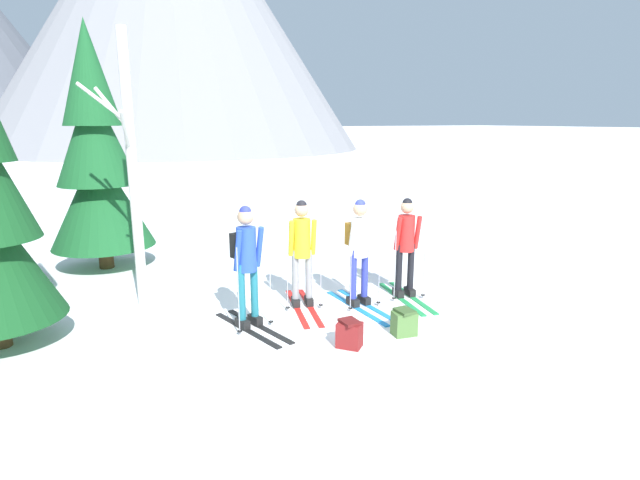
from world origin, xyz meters
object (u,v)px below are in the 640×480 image
Objects in this scene: birch_tree_tall at (132,170)px; backpack_on_snow_front at (404,322)px; backpack_on_snow_beside at (349,334)px; skier_in_blue at (246,259)px; pine_tree_near at (97,159)px; skier_in_yellow at (302,247)px; skier_in_red at (406,244)px; skier_in_white at (359,247)px.

birch_tree_tall reaches higher than backpack_on_snow_front.
backpack_on_snow_front is 0.95× the size of backpack_on_snow_beside.
birch_tree_tall is (-1.24, 1.66, 1.19)m from skier_in_blue.
backpack_on_snow_beside is at bearing -66.07° from pine_tree_near.
skier_in_blue is 2.39m from birch_tree_tall.
skier_in_yellow reaches higher than skier_in_red.
skier_in_blue is 2.83m from skier_in_red.
skier_in_white is 0.92m from skier_in_red.
skier_in_yellow is 1.00× the size of skier_in_white.
birch_tree_tall is at bearing 152.24° from skier_in_white.
skier_in_white reaches higher than skier_in_yellow.
skier_in_red is 4.55× the size of backpack_on_snow_front.
skier_in_white is 0.36× the size of pine_tree_near.
skier_in_yellow is at bearing 114.03° from backpack_on_snow_front.
skier_in_red is (2.83, -0.01, -0.09)m from skier_in_blue.
skier_in_blue is at bearing -179.76° from skier_in_white.
pine_tree_near is (-4.35, 4.31, 1.28)m from skier_in_red.
birch_tree_tall is at bearing 126.67° from skier_in_blue.
backpack_on_snow_beside is at bearing -53.64° from skier_in_blue.
skier_in_white is 0.41× the size of birch_tree_tall.
skier_in_white is at bearing 178.91° from skier_in_red.
skier_in_white is at bearing -25.94° from skier_in_yellow.
skier_in_yellow is 2.91m from birch_tree_tall.
backpack_on_snow_front is at bearing -43.99° from birch_tree_tall.
skier_in_red reaches higher than backpack_on_snow_beside.
birch_tree_tall is (-4.06, 1.67, 1.28)m from skier_in_red.
birch_tree_tall is (0.29, -2.64, 0.01)m from pine_tree_near.
birch_tree_tall is 10.84× the size of backpack_on_snow_beside.
skier_in_red is at bearing -22.37° from birch_tree_tall.
backpack_on_snow_beside is (0.96, -1.30, -0.84)m from skier_in_blue.
backpack_on_snow_beside is at bearing -145.37° from skier_in_red.
skier_in_white is at bearing -51.34° from pine_tree_near.
skier_in_white reaches higher than backpack_on_snow_front.
backpack_on_snow_beside is (-0.12, -1.71, -0.80)m from skier_in_yellow.
skier_in_blue is at bearing -53.33° from birch_tree_tall.
birch_tree_tall is 11.37× the size of backpack_on_snow_front.
backpack_on_snow_front is at bearing -35.47° from skier_in_blue.
skier_in_blue is at bearing 144.53° from backpack_on_snow_front.
backpack_on_snow_beside is (2.20, -2.96, -2.04)m from birch_tree_tall.
skier_in_red is at bearing -44.70° from pine_tree_near.
skier_in_white is 1.81m from backpack_on_snow_beside.
pine_tree_near is at bearing 109.56° from skier_in_blue.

